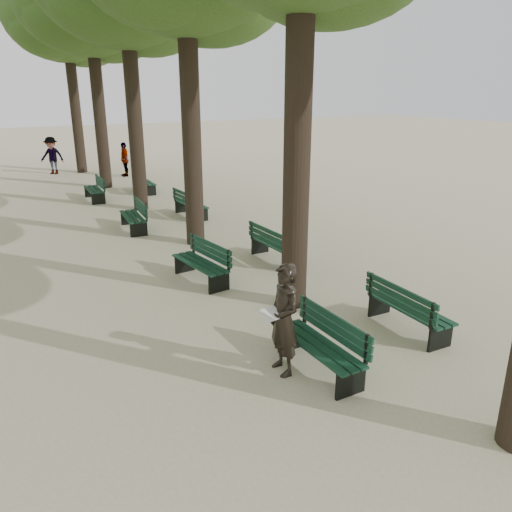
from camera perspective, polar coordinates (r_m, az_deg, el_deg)
ground at (r=7.58m, az=7.86°, el=-15.77°), size 120.00×120.00×0.00m
tree_central_4 at (r=23.73m, az=-18.58°, el=25.96°), size 6.00×6.00×9.95m
tree_central_5 at (r=28.58m, az=-20.98°, el=24.31°), size 6.00×6.00×9.95m
bench_left_0 at (r=8.06m, az=7.16°, el=-11.19°), size 0.60×1.81×0.92m
bench_left_1 at (r=11.58m, az=-6.33°, el=-1.64°), size 0.75×1.85×0.92m
bench_left_2 at (r=16.20m, az=-13.83°, el=3.82°), size 0.76×1.85×0.92m
bench_left_3 at (r=21.06m, az=-17.97°, el=6.79°), size 0.67×1.83×0.92m
bench_right_0 at (r=9.64m, az=17.00°, el=-6.68°), size 0.67×1.83×0.92m
bench_right_1 at (r=12.88m, az=2.26°, el=0.56°), size 0.57×1.80×0.92m
bench_right_2 at (r=17.58m, az=-7.43°, el=5.34°), size 0.61×1.81×0.92m
bench_right_3 at (r=22.16m, az=-12.57°, el=7.80°), size 0.69×1.83×0.92m
man_with_map at (r=7.70m, az=3.20°, el=-7.28°), size 0.64×0.74×1.80m
pedestrian_b at (r=28.43m, az=-22.28°, el=10.57°), size 1.22×1.03×1.91m
pedestrian_c at (r=26.59m, az=-14.79°, el=10.63°), size 0.36×1.00×1.70m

